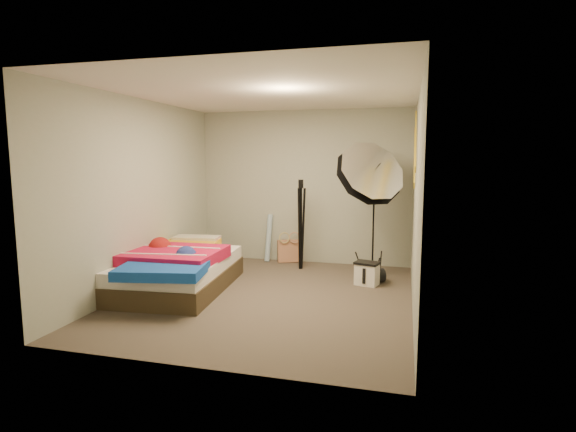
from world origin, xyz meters
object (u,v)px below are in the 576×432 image
(tote_bag, at_px, (289,251))
(camera_case, at_px, (367,274))
(duffel_bag, at_px, (373,276))
(photo_umbrella, at_px, (368,176))
(wrapping_roll, at_px, (269,238))
(bed, at_px, (175,268))
(camera_tripod, at_px, (301,218))

(tote_bag, relative_size, camera_case, 1.27)
(duffel_bag, height_order, photo_umbrella, photo_umbrella)
(camera_case, height_order, photo_umbrella, photo_umbrella)
(wrapping_roll, distance_m, photo_umbrella, 2.15)
(duffel_bag, bearing_deg, photo_umbrella, 96.92)
(tote_bag, distance_m, wrapping_roll, 0.41)
(wrapping_roll, distance_m, bed, 2.03)
(camera_case, distance_m, camera_tripod, 1.43)
(bed, xyz_separation_m, camera_tripod, (1.36, 1.50, 0.52))
(tote_bag, height_order, camera_case, tote_bag)
(wrapping_roll, bearing_deg, tote_bag, 0.00)
(camera_tripod, bearing_deg, camera_case, -31.07)
(wrapping_roll, relative_size, photo_umbrella, 0.38)
(photo_umbrella, relative_size, camera_tripod, 1.48)
(wrapping_roll, xyz_separation_m, photo_umbrella, (1.70, -0.76, 1.09))
(camera_case, bearing_deg, duffel_bag, 79.78)
(wrapping_roll, bearing_deg, camera_tripod, -31.74)
(bed, bearing_deg, duffel_bag, 21.39)
(bed, relative_size, photo_umbrella, 1.06)
(wrapping_roll, xyz_separation_m, bed, (-0.72, -1.90, -0.11))
(bed, height_order, photo_umbrella, photo_umbrella)
(duffel_bag, relative_size, bed, 0.14)
(camera_case, xyz_separation_m, camera_tripod, (-1.09, 0.66, 0.65))
(wrapping_roll, height_order, camera_case, wrapping_roll)
(wrapping_roll, height_order, camera_tripod, camera_tripod)
(photo_umbrella, bearing_deg, bed, -154.81)
(tote_bag, bearing_deg, bed, -142.85)
(duffel_bag, distance_m, photo_umbrella, 1.40)
(tote_bag, bearing_deg, camera_case, -60.79)
(tote_bag, bearing_deg, camera_tripod, -77.16)
(photo_umbrella, bearing_deg, tote_bag, 150.41)
(camera_case, height_order, bed, bed)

